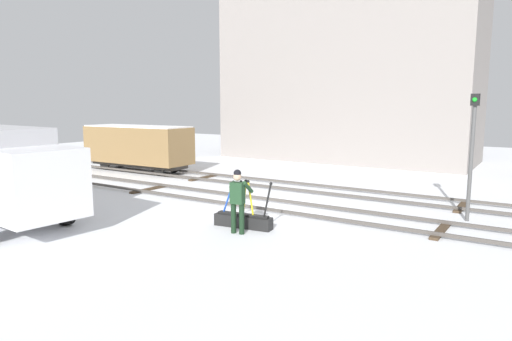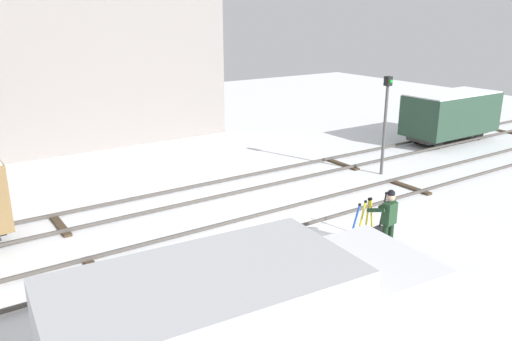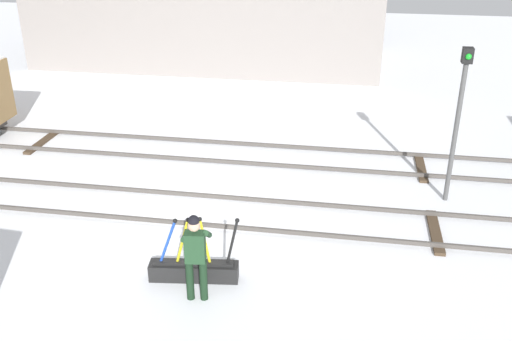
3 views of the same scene
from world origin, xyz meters
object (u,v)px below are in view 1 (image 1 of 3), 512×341
object	(u,v)px
switch_lever_frame	(243,219)
signal_post	(472,144)
rail_worker	(238,197)
freight_car_mid_siding	(138,145)
delivery_truck	(0,171)

from	to	relation	value
switch_lever_frame	signal_post	size ratio (longest dim) A/B	0.47
rail_worker	freight_car_mid_siding	distance (m)	13.36
signal_post	freight_car_mid_siding	bearing A→B (deg)	173.63
rail_worker	freight_car_mid_siding	bearing A→B (deg)	141.99
switch_lever_frame	delivery_truck	world-z (taller)	delivery_truck
delivery_truck	signal_post	xyz separation A→B (m)	(11.72, 8.12, 0.76)
rail_worker	freight_car_mid_siding	xyz separation A→B (m)	(-11.45, 6.87, 0.38)
switch_lever_frame	delivery_truck	bearing A→B (deg)	-156.40
switch_lever_frame	rail_worker	distance (m)	1.01
switch_lever_frame	rail_worker	size ratio (longest dim) A/B	1.01
delivery_truck	freight_car_mid_siding	xyz separation A→B (m)	(-4.98, 9.98, -0.23)
rail_worker	signal_post	bearing A→B (deg)	36.57
signal_post	freight_car_mid_siding	world-z (taller)	signal_post
switch_lever_frame	delivery_truck	xyz separation A→B (m)	(-6.25, -3.70, 1.40)
rail_worker	delivery_truck	bearing A→B (deg)	-161.35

